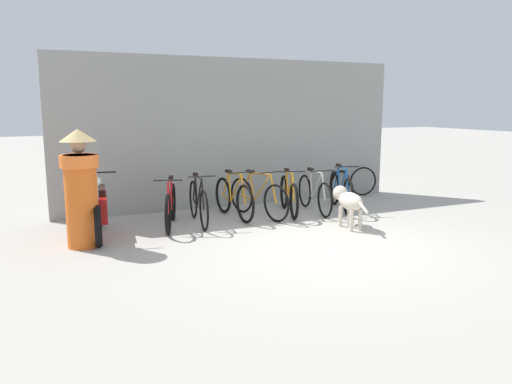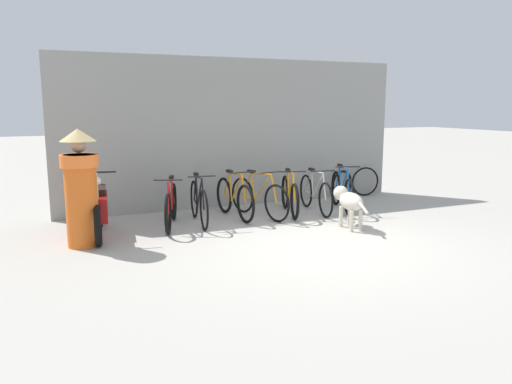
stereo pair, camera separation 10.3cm
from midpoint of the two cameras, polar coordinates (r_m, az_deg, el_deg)
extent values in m
plane|color=#ADA89E|center=(7.46, 7.13, -6.05)|extent=(60.00, 60.00, 0.00)
cube|color=gray|center=(10.19, -2.66, 6.75)|extent=(7.20, 0.20, 2.96)
torus|color=black|center=(8.02, -10.38, -2.55)|extent=(0.27, 0.65, 0.67)
torus|color=black|center=(9.03, -9.79, -1.12)|extent=(0.27, 0.65, 0.67)
cylinder|color=red|center=(8.37, -10.18, -0.50)|extent=(0.20, 0.50, 0.55)
cylinder|color=red|center=(8.66, -10.01, -0.25)|extent=(0.07, 0.13, 0.51)
cylinder|color=red|center=(8.38, -10.21, 1.25)|extent=(0.23, 0.58, 0.06)
cylinder|color=red|center=(8.85, -9.89, -1.52)|extent=(0.16, 0.38, 0.08)
cylinder|color=red|center=(8.85, -9.91, 0.14)|extent=(0.13, 0.30, 0.47)
cylinder|color=red|center=(8.04, -10.39, -0.74)|extent=(0.09, 0.18, 0.49)
cube|color=black|center=(8.67, -10.04, 1.64)|extent=(0.13, 0.19, 0.05)
cylinder|color=black|center=(8.07, -10.40, 1.33)|extent=(0.44, 0.18, 0.02)
torus|color=black|center=(8.21, -6.33, -2.09)|extent=(0.13, 0.68, 0.69)
torus|color=black|center=(9.19, -7.50, -0.82)|extent=(0.13, 0.68, 0.69)
cylinder|color=black|center=(8.55, -6.84, -0.10)|extent=(0.09, 0.50, 0.57)
cylinder|color=black|center=(8.83, -7.17, 0.11)|extent=(0.04, 0.13, 0.52)
cylinder|color=black|center=(8.55, -6.94, 1.66)|extent=(0.11, 0.58, 0.06)
cylinder|color=black|center=(9.01, -7.29, -1.20)|extent=(0.08, 0.38, 0.08)
cylinder|color=black|center=(9.01, -7.38, 0.47)|extent=(0.07, 0.30, 0.48)
cylinder|color=black|center=(8.23, -6.46, -0.29)|extent=(0.05, 0.18, 0.51)
cube|color=black|center=(8.84, -7.27, 2.00)|extent=(0.09, 0.19, 0.05)
cylinder|color=black|center=(8.26, -6.59, 1.77)|extent=(0.46, 0.08, 0.02)
torus|color=black|center=(8.68, -1.59, -1.37)|extent=(0.08, 0.69, 0.68)
torus|color=black|center=(9.54, -4.08, -0.37)|extent=(0.08, 0.69, 0.68)
cylinder|color=orange|center=(8.97, -2.62, 0.43)|extent=(0.05, 0.47, 0.57)
cylinder|color=orange|center=(9.22, -3.33, 0.58)|extent=(0.03, 0.12, 0.52)
cylinder|color=orange|center=(8.98, -2.76, 2.09)|extent=(0.05, 0.55, 0.06)
cylinder|color=orange|center=(9.38, -3.64, -0.70)|extent=(0.05, 0.36, 0.08)
cylinder|color=orange|center=(9.38, -3.78, 0.89)|extent=(0.04, 0.29, 0.48)
cylinder|color=orange|center=(8.70, -1.81, 0.31)|extent=(0.04, 0.17, 0.50)
cube|color=black|center=(9.22, -3.47, 2.38)|extent=(0.08, 0.18, 0.05)
cylinder|color=black|center=(8.72, -2.02, 2.25)|extent=(0.46, 0.05, 0.02)
torus|color=black|center=(8.77, 1.99, -1.29)|extent=(0.21, 0.67, 0.68)
torus|color=black|center=(9.54, -1.98, -0.36)|extent=(0.21, 0.67, 0.68)
cylinder|color=orange|center=(9.02, 0.37, 0.46)|extent=(0.15, 0.49, 0.56)
cylinder|color=orange|center=(9.25, -0.77, 0.59)|extent=(0.06, 0.13, 0.51)
cylinder|color=orange|center=(9.02, 0.17, 2.10)|extent=(0.17, 0.57, 0.06)
cylinder|color=orange|center=(9.40, -1.28, -0.67)|extent=(0.12, 0.38, 0.08)
cylinder|color=orange|center=(9.39, -1.48, 0.89)|extent=(0.10, 0.30, 0.47)
cylinder|color=orange|center=(8.78, 1.67, 0.36)|extent=(0.07, 0.18, 0.50)
cube|color=black|center=(9.25, -0.96, 2.37)|extent=(0.11, 0.19, 0.05)
cylinder|color=black|center=(8.79, 1.36, 2.26)|extent=(0.45, 0.14, 0.02)
torus|color=black|center=(8.97, 4.04, -1.09)|extent=(0.25, 0.65, 0.66)
torus|color=black|center=(9.94, 2.93, 0.01)|extent=(0.25, 0.65, 0.66)
cylinder|color=orange|center=(9.31, 3.60, 0.67)|extent=(0.17, 0.48, 0.55)
cylinder|color=orange|center=(9.59, 3.28, 0.85)|extent=(0.06, 0.13, 0.50)
cylinder|color=orange|center=(9.32, 3.56, 2.23)|extent=(0.20, 0.56, 0.06)
cylinder|color=orange|center=(9.76, 3.12, -0.32)|extent=(0.14, 0.37, 0.08)
cylinder|color=orange|center=(9.77, 3.08, 1.17)|extent=(0.12, 0.29, 0.46)
cylinder|color=orange|center=(9.00, 3.97, 0.51)|extent=(0.08, 0.18, 0.49)
cube|color=black|center=(9.60, 3.24, 2.54)|extent=(0.12, 0.19, 0.05)
cylinder|color=black|center=(9.03, 3.90, 2.35)|extent=(0.45, 0.16, 0.02)
torus|color=black|center=(9.19, 7.57, -0.91)|extent=(0.14, 0.66, 0.66)
torus|color=black|center=(10.13, 5.31, 0.15)|extent=(0.14, 0.66, 0.66)
cylinder|color=beige|center=(9.51, 6.66, 0.79)|extent=(0.11, 0.51, 0.55)
cylinder|color=beige|center=(9.79, 6.01, 0.96)|extent=(0.05, 0.13, 0.50)
cylinder|color=beige|center=(9.52, 6.58, 2.30)|extent=(0.12, 0.59, 0.06)
cylinder|color=beige|center=(9.95, 5.69, -0.18)|extent=(0.09, 0.39, 0.08)
cylinder|color=beige|center=(9.96, 5.61, 1.27)|extent=(0.08, 0.31, 0.46)
cylinder|color=beige|center=(9.21, 7.41, 0.63)|extent=(0.06, 0.18, 0.49)
cube|color=black|center=(9.79, 5.93, 2.60)|extent=(0.10, 0.19, 0.05)
cylinder|color=black|center=(9.24, 7.27, 2.41)|extent=(0.46, 0.10, 0.02)
torus|color=black|center=(9.40, 10.17, -0.58)|extent=(0.28, 0.68, 0.70)
torus|color=black|center=(10.40, 8.67, 0.46)|extent=(0.28, 0.68, 0.70)
cylinder|color=#1959A5|center=(9.75, 9.59, 1.17)|extent=(0.20, 0.50, 0.58)
cylinder|color=#1959A5|center=(10.04, 9.16, 1.34)|extent=(0.07, 0.13, 0.53)
cylinder|color=#1959A5|center=(9.77, 9.56, 2.75)|extent=(0.23, 0.58, 0.06)
cylinder|color=#1959A5|center=(10.22, 8.93, 0.14)|extent=(0.16, 0.38, 0.08)
cylinder|color=#1959A5|center=(10.23, 8.90, 1.65)|extent=(0.13, 0.30, 0.49)
cylinder|color=#1959A5|center=(9.44, 10.09, 1.03)|extent=(0.09, 0.18, 0.52)
cube|color=black|center=(10.05, 9.13, 3.04)|extent=(0.13, 0.19, 0.05)
cylinder|color=black|center=(9.47, 10.02, 2.87)|extent=(0.44, 0.18, 0.02)
torus|color=black|center=(7.60, -17.96, -3.73)|extent=(0.18, 0.63, 0.62)
torus|color=black|center=(8.78, -17.87, -1.93)|extent=(0.18, 0.63, 0.62)
cube|color=maroon|center=(8.16, -17.97, -1.64)|extent=(0.40, 0.97, 0.37)
cube|color=black|center=(8.28, -18.05, 0.16)|extent=(0.32, 0.63, 0.10)
cylinder|color=silver|center=(7.73, -18.12, -0.07)|extent=(0.07, 0.15, 0.59)
cylinder|color=silver|center=(7.67, -17.99, -2.98)|extent=(0.07, 0.21, 0.19)
cylinder|color=black|center=(7.74, -18.23, 2.11)|extent=(0.58, 0.10, 0.03)
sphere|color=silver|center=(7.72, -18.19, 1.20)|extent=(0.16, 0.16, 0.14)
ellipsoid|color=beige|center=(8.42, 10.43, -1.05)|extent=(0.35, 0.62, 0.30)
cylinder|color=beige|center=(8.59, 9.29, -2.75)|extent=(0.07, 0.07, 0.35)
cylinder|color=beige|center=(8.67, 10.24, -2.66)|extent=(0.07, 0.07, 0.35)
cylinder|color=beige|center=(8.28, 10.50, -3.27)|extent=(0.07, 0.07, 0.35)
cylinder|color=beige|center=(8.36, 11.47, -3.18)|extent=(0.07, 0.07, 0.35)
sphere|color=beige|center=(8.72, 9.27, -0.10)|extent=(0.28, 0.28, 0.25)
ellipsoid|color=beige|center=(8.81, 8.93, -0.10)|extent=(0.11, 0.15, 0.10)
cylinder|color=beige|center=(8.08, 11.82, -1.77)|extent=(0.07, 0.26, 0.16)
cylinder|color=orange|center=(7.63, -19.67, -1.00)|extent=(0.60, 0.60, 1.35)
cylinder|color=orange|center=(7.55, -19.93, 3.35)|extent=(0.71, 0.71, 0.18)
sphere|color=tan|center=(7.53, -20.02, 5.00)|extent=(0.28, 0.28, 0.21)
cone|color=tan|center=(7.52, -20.09, 6.13)|extent=(0.68, 0.68, 0.18)
torus|color=black|center=(11.57, 11.89, 1.20)|extent=(0.66, 0.14, 0.66)
torus|color=black|center=(11.23, 9.33, 0.92)|extent=(0.61, 0.20, 0.62)
camera|label=1|loc=(0.05, -90.37, -0.06)|focal=35.00mm
camera|label=2|loc=(0.05, 89.63, 0.06)|focal=35.00mm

